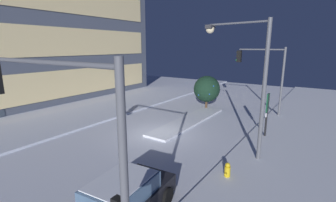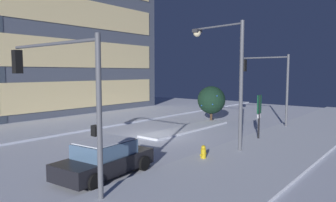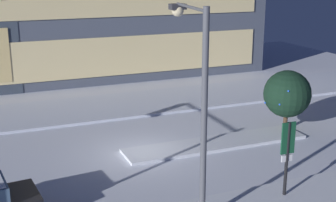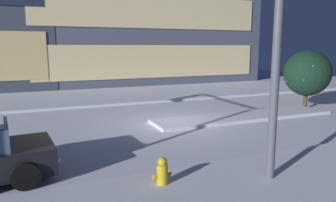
% 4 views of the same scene
% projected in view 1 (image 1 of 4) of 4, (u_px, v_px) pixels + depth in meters
% --- Properties ---
extents(ground, '(52.00, 52.00, 0.00)m').
position_uv_depth(ground, '(158.00, 134.00, 16.16)').
color(ground, silver).
extents(curb_strip_near, '(52.00, 5.20, 0.14)m').
position_uv_depth(curb_strip_near, '(283.00, 164.00, 11.97)').
color(curb_strip_near, silver).
rests_on(curb_strip_near, ground).
extents(curb_strip_far, '(52.00, 5.20, 0.14)m').
position_uv_depth(curb_strip_far, '(85.00, 116.00, 20.32)').
color(curb_strip_far, silver).
rests_on(curb_strip_far, ground).
extents(median_strip, '(9.00, 1.80, 0.14)m').
position_uv_depth(median_strip, '(189.00, 121.00, 18.89)').
color(median_strip, silver).
rests_on(median_strip, ground).
extents(car_near, '(4.58, 2.37, 1.49)m').
position_uv_depth(car_near, '(122.00, 201.00, 8.08)').
color(car_near, black).
rests_on(car_near, ground).
extents(traffic_light_corner_near_right, '(0.32, 4.02, 5.69)m').
position_uv_depth(traffic_light_corner_near_right, '(262.00, 68.00, 20.26)').
color(traffic_light_corner_near_right, '#565960').
rests_on(traffic_light_corner_near_right, ground).
extents(traffic_light_corner_near_left, '(0.32, 5.85, 5.57)m').
position_uv_depth(traffic_light_corner_near_left, '(54.00, 121.00, 6.04)').
color(traffic_light_corner_near_left, '#565960').
rests_on(traffic_light_corner_near_left, ground).
extents(street_lamp_arched, '(0.84, 3.45, 7.02)m').
position_uv_depth(street_lamp_arched, '(245.00, 69.00, 12.06)').
color(street_lamp_arched, '#565960').
rests_on(street_lamp_arched, ground).
extents(fire_hydrant, '(0.48, 0.26, 0.78)m').
position_uv_depth(fire_hydrant, '(227.00, 171.00, 10.65)').
color(fire_hydrant, gold).
rests_on(fire_hydrant, ground).
extents(parking_info_sign, '(0.55, 0.12, 2.90)m').
position_uv_depth(parking_info_sign, '(267.00, 110.00, 15.15)').
color(parking_info_sign, black).
rests_on(parking_info_sign, ground).
extents(decorated_tree_median, '(2.41, 2.41, 3.13)m').
position_uv_depth(decorated_tree_median, '(207.00, 89.00, 22.27)').
color(decorated_tree_median, '#473323').
rests_on(decorated_tree_median, ground).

